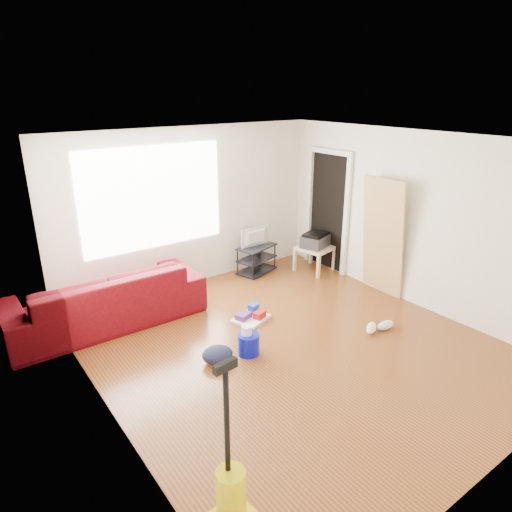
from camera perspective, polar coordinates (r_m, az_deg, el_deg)
room at (r=5.43m, az=4.37°, el=1.13°), size 4.51×5.01×2.51m
sofa at (r=6.64m, az=-17.98°, el=-7.91°), size 2.58×1.01×0.75m
tv_stand at (r=7.89m, az=0.06°, el=-0.34°), size 0.77×0.57×0.48m
tv at (r=7.76m, az=0.07°, el=2.33°), size 0.54×0.07×0.31m
side_table at (r=7.98m, az=7.38°, el=0.70°), size 0.65×0.65×0.44m
printer at (r=7.92m, az=7.44°, el=2.00°), size 0.56×0.49×0.25m
bucket at (r=5.65m, az=-0.92°, el=-12.09°), size 0.27×0.27×0.26m
toilet_paper at (r=5.56m, az=-1.17°, el=-10.44°), size 0.12×0.12×0.11m
cleaning_tray at (r=6.38m, az=-0.61°, el=-7.50°), size 0.57×0.51×0.17m
backpack at (r=5.52m, az=-4.81°, el=-13.06°), size 0.43×0.38×0.20m
sneakers at (r=6.32m, az=15.06°, el=-8.52°), size 0.51×0.26×0.12m
vacuum at (r=3.66m, az=-2.83°, el=-28.90°), size 0.33×0.37×1.43m
door_panel at (r=7.46m, az=14.93°, el=-4.37°), size 0.23×0.73×1.82m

